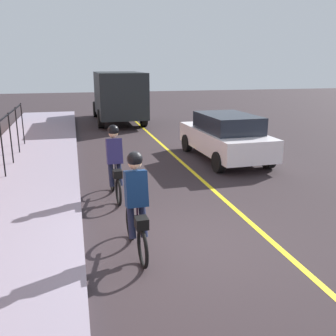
{
  "coord_description": "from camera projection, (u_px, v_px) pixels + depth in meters",
  "views": [
    {
      "loc": [
        -6.06,
        1.82,
        3.18
      ],
      "look_at": [
        1.63,
        -0.09,
        1.0
      ],
      "focal_mm": 40.27,
      "sensor_mm": 36.0,
      "label": 1
    }
  ],
  "objects": [
    {
      "name": "cyclist_lead",
      "position": [
        115.0,
        163.0,
        8.99
      ],
      "size": [
        1.71,
        0.37,
        1.83
      ],
      "rotation": [
        0.0,
        0.0,
        0.04
      ],
      "color": "black",
      "rests_on": "ground"
    },
    {
      "name": "patrol_sedan",
      "position": [
        225.0,
        136.0,
        12.84
      ],
      "size": [
        4.46,
        2.04,
        1.58
      ],
      "rotation": [
        0.0,
        0.0,
        0.03
      ],
      "color": "white",
      "rests_on": "ground"
    },
    {
      "name": "cyclist_follow",
      "position": [
        136.0,
        205.0,
        6.31
      ],
      "size": [
        1.71,
        0.37,
        1.83
      ],
      "rotation": [
        0.0,
        0.0,
        0.04
      ],
      "color": "black",
      "rests_on": "ground"
    },
    {
      "name": "box_truck_background",
      "position": [
        118.0,
        95.0,
        21.09
      ],
      "size": [
        6.72,
        2.55,
        2.78
      ],
      "rotation": [
        0.0,
        0.0,
        -0.0
      ],
      "color": "black",
      "rests_on": "ground"
    },
    {
      "name": "ground_plane",
      "position": [
        184.0,
        243.0,
        6.94
      ],
      "size": [
        80.0,
        80.0,
        0.0
      ],
      "primitive_type": "plane",
      "color": "#2E2528"
    },
    {
      "name": "lane_line_centre",
      "position": [
        263.0,
        234.0,
        7.31
      ],
      "size": [
        36.0,
        0.12,
        0.01
      ],
      "primitive_type": "cube",
      "color": "yellow",
      "rests_on": "ground"
    }
  ]
}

